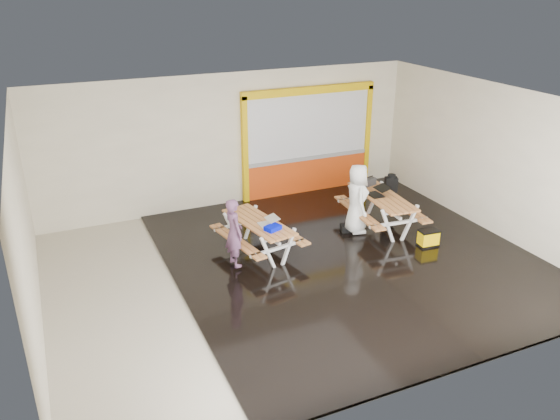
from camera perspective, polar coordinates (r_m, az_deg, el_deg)
name	(u,v)px	position (r m, az deg, el deg)	size (l,w,h in m)	color
room	(298,191)	(11.02, 1.90, 1.92)	(10.02, 8.02, 3.52)	beige
deck	(349,257)	(12.28, 7.07, -4.77)	(7.50, 7.98, 0.05)	black
kiosk	(308,143)	(15.39, 2.93, 6.85)	(3.88, 0.16, 3.00)	#D74410
picnic_table_left	(259,229)	(12.09, -2.22, -1.97)	(1.70, 2.22, 0.80)	#BF7A41
picnic_table_right	(381,203)	(13.52, 10.38, 0.68)	(1.65, 2.30, 0.88)	#BF7A41
person_left	(234,232)	(11.43, -4.75, -2.32)	(0.54, 0.35, 1.47)	#653E5E
person_right	(357,199)	(13.05, 7.91, 1.17)	(0.81, 0.53, 1.65)	white
laptop_left	(268,223)	(11.80, -1.24, -1.29)	(0.41, 0.37, 0.17)	silver
laptop_right	(378,192)	(13.44, 10.02, 1.81)	(0.48, 0.43, 0.20)	black
blue_pouch	(273,228)	(11.57, -0.75, -1.84)	(0.32, 0.23, 0.10)	#000AD9
toolbox	(368,182)	(14.02, 9.06, 2.87)	(0.43, 0.29, 0.23)	black
backpack	(391,184)	(14.44, 11.33, 2.61)	(0.36, 0.29, 0.52)	black
dark_case	(349,228)	(13.41, 7.10, -1.82)	(0.39, 0.29, 0.15)	black
fluke_bag	(428,238)	(12.97, 14.99, -2.82)	(0.47, 0.33, 0.39)	black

